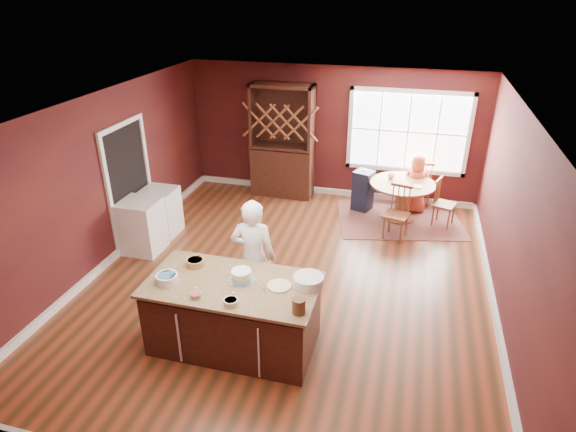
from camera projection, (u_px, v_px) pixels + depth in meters
The scene contains 27 objects.
room_shell at pixel (289, 201), 6.84m from camera, with size 7.00×7.00×7.00m.
window at pixel (408, 132), 9.44m from camera, with size 2.36×0.10×1.66m, color white, non-canonical shape.
doorway at pixel (130, 186), 8.19m from camera, with size 0.08×1.26×2.13m, color white, non-canonical shape.
kitchen_island at pixel (234, 315), 5.97m from camera, with size 2.08×1.09×0.92m.
dining_table at pixel (402, 193), 9.13m from camera, with size 1.23×1.23×0.75m.
baker at pixel (253, 257), 6.45m from camera, with size 0.61×0.40×1.68m, color white.
layer_cake at pixel (241, 276), 5.78m from camera, with size 0.34×0.34×0.14m, color white, non-canonical shape.
bowl_blue at pixel (167, 278), 5.76m from camera, with size 0.27×0.27×0.10m, color silver.
bowl_yellow at pixel (195, 262), 6.10m from camera, with size 0.23×0.23×0.09m, color olive.
bowl_pink at pixel (195, 295), 5.49m from camera, with size 0.14×0.14×0.05m, color white.
bowl_olive at pixel (231, 302), 5.37m from camera, with size 0.17×0.17×0.06m, color beige.
drinking_glass at pixel (262, 287), 5.56m from camera, with size 0.07×0.07×0.14m, color silver.
dinner_plate at pixel (279, 286), 5.69m from camera, with size 0.29×0.29×0.02m, color beige.
white_tub at pixel (308, 281), 5.69m from camera, with size 0.36×0.36×0.12m, color white.
stoneware_crock at pixel (299, 306), 5.21m from camera, with size 0.15×0.15×0.18m, color brown.
rug at pixel (399, 218), 9.37m from camera, with size 2.30×1.78×0.01m, color brown.
chair_east at pixel (445, 203), 8.94m from camera, with size 0.39×0.37×0.92m, color brown, non-canonical shape.
chair_south at pixel (397, 213), 8.47m from camera, with size 0.41×0.39×0.99m, color brown, non-canonical shape.
chair_north at pixel (421, 182), 9.75m from camera, with size 0.41×0.39×0.98m, color brown, non-canonical shape.
seated_woman at pixel (416, 183), 9.43m from camera, with size 0.58×0.38×1.18m, color #CD5238.
high_chair at pixel (363, 190), 9.57m from camera, with size 0.34×0.34×0.85m, color black, non-canonical shape.
toddler at pixel (365, 170), 9.49m from camera, with size 0.18×0.14×0.26m, color #8CA5BF, non-canonical shape.
table_plate at pixel (418, 186), 8.86m from camera, with size 0.19×0.19×0.01m, color beige.
table_cup at pixel (391, 176), 9.22m from camera, with size 0.13×0.13×0.10m, color white.
hutch at pixel (283, 142), 9.94m from camera, with size 1.28×0.53×2.35m, color #3E2717.
washer at pixel (142, 226), 8.09m from camera, with size 0.63×0.61×0.91m, color silver.
dryer at pixel (161, 212), 8.66m from camera, with size 0.59×0.57×0.86m, color silver.
Camera 1 is at (1.59, -6.03, 4.19)m, focal length 30.00 mm.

